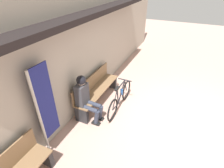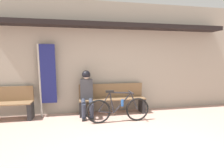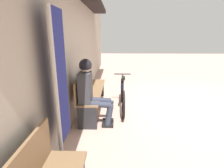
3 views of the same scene
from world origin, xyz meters
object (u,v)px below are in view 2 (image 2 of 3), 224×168
object	(u,v)px
park_bench_near	(112,99)
person_seated	(87,90)
banner_pole	(46,76)
bicycle	(118,109)

from	to	relation	value
park_bench_near	person_seated	xyz separation A→B (m)	(-0.74, -0.11, 0.31)
park_bench_near	person_seated	world-z (taller)	person_seated
park_bench_near	banner_pole	world-z (taller)	banner_pole
bicycle	banner_pole	world-z (taller)	banner_pole
park_bench_near	banner_pole	xyz separation A→B (m)	(-1.81, 0.08, 0.71)
person_seated	banner_pole	world-z (taller)	banner_pole
park_bench_near	person_seated	bearing A→B (deg)	-171.19
bicycle	banner_pole	xyz separation A→B (m)	(-1.83, 0.82, 0.78)
park_bench_near	bicycle	xyz separation A→B (m)	(0.02, -0.73, -0.08)
park_bench_near	person_seated	distance (m)	0.81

